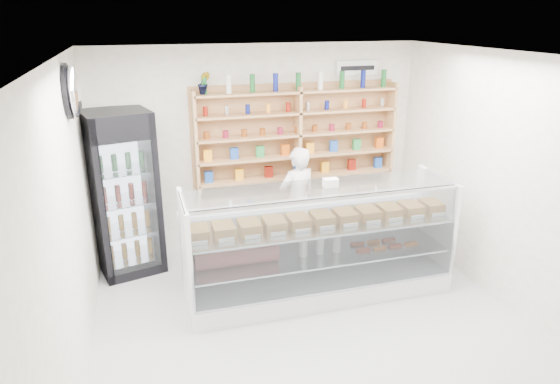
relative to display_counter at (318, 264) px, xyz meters
name	(u,v)px	position (x,y,z in m)	size (l,w,h in m)	color
room	(324,213)	(-0.29, -0.89, 1.03)	(5.00, 5.00, 5.00)	#B5B6BB
display_counter	(318,264)	(0.00, 0.00, 0.00)	(3.09, 0.92, 1.35)	white
shop_worker	(297,202)	(0.08, 1.04, 0.40)	(0.56, 0.37, 1.53)	silver
drinks_cooler	(124,193)	(-2.14, 1.24, 0.68)	(0.91, 0.89, 2.08)	black
wall_shelving	(298,134)	(0.21, 1.45, 1.23)	(2.84, 0.28, 1.33)	tan
potted_plant	(204,83)	(-1.04, 1.45, 1.97)	(0.16, 0.13, 0.29)	#1E6626
security_mirror	(73,91)	(-2.46, 0.31, 2.08)	(0.15, 0.50, 0.50)	silver
wall_sign	(357,68)	(1.11, 1.58, 2.08)	(0.62, 0.03, 0.20)	white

